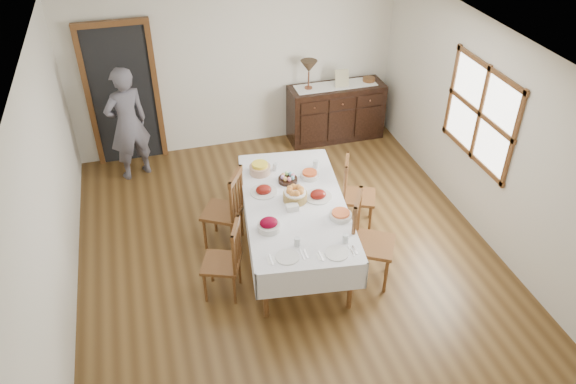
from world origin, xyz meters
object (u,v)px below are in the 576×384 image
object	(u,v)px
chair_left_far	(226,208)
sideboard	(336,112)
chair_right_near	(368,239)
table_lamp	(309,67)
dining_table	(295,209)
person	(127,120)
chair_left_near	(226,260)
chair_right_far	(355,193)

from	to	relation	value
chair_left_far	sideboard	world-z (taller)	chair_left_far
chair_left_far	chair_right_near	world-z (taller)	chair_right_near
chair_left_far	sideboard	size ratio (longest dim) A/B	0.70
table_lamp	dining_table	bearing A→B (deg)	-110.56
dining_table	table_lamp	world-z (taller)	table_lamp
dining_table	chair_right_near	bearing A→B (deg)	-34.63
chair_right_near	table_lamp	xyz separation A→B (m)	(0.31, 3.26, 0.70)
person	table_lamp	size ratio (longest dim) A/B	3.94
person	table_lamp	world-z (taller)	person
chair_left_far	chair_right_near	distance (m)	1.77
dining_table	chair_left_far	bearing A→B (deg)	157.34
dining_table	chair_left_near	size ratio (longest dim) A/B	2.47
chair_left_far	person	bearing A→B (deg)	-121.77
dining_table	person	xyz separation A→B (m)	(-1.78, 2.36, 0.22)
dining_table	chair_left_near	xyz separation A→B (m)	(-0.92, -0.43, -0.20)
chair_right_near	chair_left_far	bearing A→B (deg)	83.61
chair_right_near	table_lamp	bearing A→B (deg)	24.52
chair_left_near	sideboard	distance (m)	3.86
chair_left_near	chair_right_far	world-z (taller)	chair_right_far
dining_table	sideboard	size ratio (longest dim) A/B	1.58
chair_left_near	person	distance (m)	2.95
chair_right_near	sideboard	world-z (taller)	chair_right_near
chair_right_far	sideboard	xyz separation A→B (m)	(0.54, 2.25, -0.04)
chair_right_far	person	bearing A→B (deg)	77.59
chair_right_far	chair_left_far	bearing A→B (deg)	111.80
chair_right_far	sideboard	size ratio (longest dim) A/B	0.65
chair_left_far	chair_right_far	size ratio (longest dim) A/B	1.08
table_lamp	person	bearing A→B (deg)	-174.17
chair_right_far	person	world-z (taller)	person
chair_right_near	chair_right_far	distance (m)	1.01
chair_left_far	person	world-z (taller)	person
chair_left_far	table_lamp	world-z (taller)	table_lamp
chair_left_far	chair_right_near	xyz separation A→B (m)	(1.43, -1.05, 0.03)
chair_left_near	sideboard	xyz separation A→B (m)	(2.37, 3.05, -0.03)
chair_left_near	chair_left_far	world-z (taller)	chair_left_far
chair_right_far	table_lamp	bearing A→B (deg)	22.12
chair_left_near	chair_right_near	xyz separation A→B (m)	(1.60, -0.19, 0.08)
chair_left_near	sideboard	world-z (taller)	chair_left_near
chair_left_far	chair_right_near	size ratio (longest dim) A/B	0.94
table_lamp	chair_left_near	bearing A→B (deg)	-121.86
chair_left_near	person	xyz separation A→B (m)	(-0.86, 2.79, 0.41)
chair_right_near	sideboard	distance (m)	3.33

